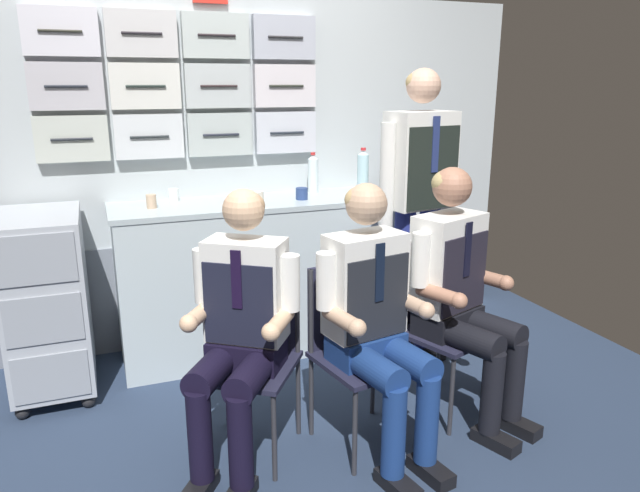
{
  "coord_description": "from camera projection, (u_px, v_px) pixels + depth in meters",
  "views": [
    {
      "loc": [
        -0.65,
        -2.3,
        1.62
      ],
      "look_at": [
        0.31,
        0.22,
        0.88
      ],
      "focal_mm": 33.37,
      "sensor_mm": 36.0,
      "label": 1
    }
  ],
  "objects": [
    {
      "name": "ground",
      "position": [
        274.0,
        453.0,
        2.73
      ],
      "size": [
        4.8,
        4.8,
        0.04
      ],
      "primitive_type": "cube",
      "color": "#26334B"
    },
    {
      "name": "galley_bulkhead",
      "position": [
        204.0,
        172.0,
        3.67
      ],
      "size": [
        4.2,
        0.14,
        2.15
      ],
      "color": "#B3BDC1",
      "rests_on": "ground"
    },
    {
      "name": "galley_counter",
      "position": [
        258.0,
        276.0,
        3.66
      ],
      "size": [
        1.69,
        0.53,
        0.95
      ],
      "color": "silver",
      "rests_on": "ground"
    },
    {
      "name": "service_trolley",
      "position": [
        47.0,
        299.0,
        3.14
      ],
      "size": [
        0.4,
        0.65,
        0.98
      ],
      "color": "black",
      "rests_on": "ground"
    },
    {
      "name": "folding_chair_left",
      "position": [
        254.0,
        340.0,
        2.68
      ],
      "size": [
        0.56,
        0.56,
        0.83
      ],
      "color": "#2D2D33",
      "rests_on": "ground"
    },
    {
      "name": "crew_member_left",
      "position": [
        240.0,
        322.0,
        2.49
      ],
      "size": [
        0.59,
        0.65,
        1.21
      ],
      "color": "black",
      "rests_on": "ground"
    },
    {
      "name": "folding_chair_center",
      "position": [
        354.0,
        335.0,
        2.74
      ],
      "size": [
        0.47,
        0.47,
        0.83
      ],
      "color": "#2D2D33",
      "rests_on": "ground"
    },
    {
      "name": "crew_member_center",
      "position": [
        376.0,
        314.0,
        2.56
      ],
      "size": [
        0.49,
        0.63,
        1.22
      ],
      "color": "black",
      "rests_on": "ground"
    },
    {
      "name": "folding_chair_right",
      "position": [
        432.0,
        311.0,
        3.02
      ],
      "size": [
        0.51,
        0.51,
        0.83
      ],
      "color": "#2D2D33",
      "rests_on": "ground"
    },
    {
      "name": "crew_member_right",
      "position": [
        460.0,
        286.0,
        2.86
      ],
      "size": [
        0.54,
        0.68,
        1.25
      ],
      "color": "black",
      "rests_on": "ground"
    },
    {
      "name": "crew_member_standing",
      "position": [
        419.0,
        193.0,
        3.39
      ],
      "size": [
        0.53,
        0.31,
        1.7
      ],
      "color": "black",
      "rests_on": "ground"
    },
    {
      "name": "water_bottle_blue_cap",
      "position": [
        363.0,
        174.0,
        3.62
      ],
      "size": [
        0.07,
        0.07,
        0.3
      ],
      "color": "#ACD6E1",
      "rests_on": "galley_counter"
    },
    {
      "name": "water_bottle_tall",
      "position": [
        313.0,
        174.0,
        3.77
      ],
      "size": [
        0.07,
        0.07,
        0.25
      ],
      "color": "silver",
      "rests_on": "galley_counter"
    },
    {
      "name": "espresso_cup_small",
      "position": [
        258.0,
        198.0,
        3.38
      ],
      "size": [
        0.06,
        0.06,
        0.08
      ],
      "color": "silver",
      "rests_on": "galley_counter"
    },
    {
      "name": "coffee_cup_spare",
      "position": [
        302.0,
        193.0,
        3.56
      ],
      "size": [
        0.07,
        0.07,
        0.07
      ],
      "color": "navy",
      "rests_on": "galley_counter"
    },
    {
      "name": "paper_cup_tan",
      "position": [
        174.0,
        194.0,
        3.52
      ],
      "size": [
        0.06,
        0.06,
        0.07
      ],
      "color": "white",
      "rests_on": "galley_counter"
    },
    {
      "name": "coffee_cup_white",
      "position": [
        151.0,
        201.0,
        3.31
      ],
      "size": [
        0.06,
        0.06,
        0.08
      ],
      "color": "tan",
      "rests_on": "galley_counter"
    }
  ]
}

